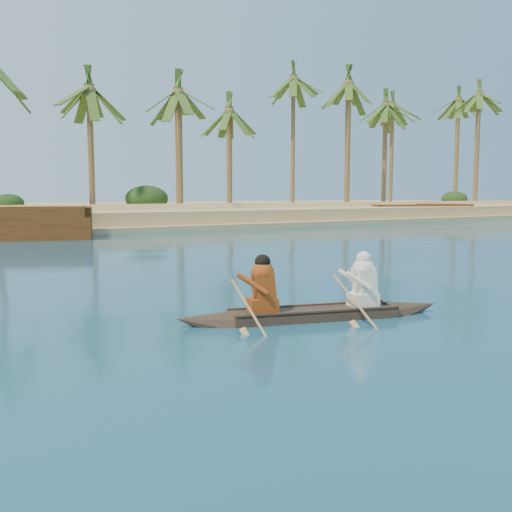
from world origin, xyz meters
TOP-DOWN VIEW (x-y plane):
  - ground at (0.00, 0.00)m, footprint 160.00×160.00m
  - sandy_embankment at (0.00, 46.89)m, footprint 150.00×51.00m
  - palm_grove at (0.00, 35.00)m, footprint 110.00×14.00m
  - shrub_cluster at (0.00, 31.50)m, footprint 100.00×6.00m
  - canoe at (-7.02, -4.00)m, footprint 5.52×2.29m
  - barge_right at (30.87, 27.00)m, footprint 11.17×6.37m

SIDE VIEW (x-z plane):
  - ground at x=0.00m, z-range 0.00..0.00m
  - canoe at x=-7.02m, z-range -0.47..1.06m
  - sandy_embankment at x=0.00m, z-range -0.22..1.28m
  - barge_right at x=30.87m, z-range -0.27..1.50m
  - shrub_cluster at x=0.00m, z-range 0.00..2.40m
  - palm_grove at x=0.00m, z-range 0.00..16.00m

